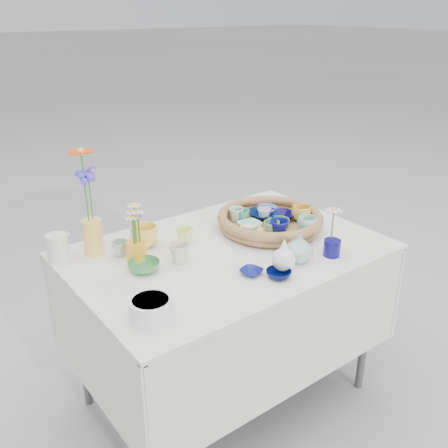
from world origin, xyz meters
TOP-DOWN VIEW (x-y plane):
  - ground at (0.00, 0.00)m, footprint 80.00×80.00m
  - display_table at (0.00, 0.00)m, footprint 1.26×0.86m
  - wicker_tray at (0.28, 0.05)m, footprint 0.47×0.47m
  - tray_ceramic_0 at (0.31, 0.13)m, footprint 0.15×0.15m
  - tray_ceramic_1 at (0.37, 0.07)m, footprint 0.15×0.15m
  - tray_ceramic_2 at (0.43, 0.00)m, footprint 0.10×0.10m
  - tray_ceramic_3 at (0.30, 0.02)m, footprint 0.12×0.12m
  - tray_ceramic_4 at (0.21, -0.04)m, footprint 0.08×0.08m
  - tray_ceramic_5 at (0.19, 0.08)m, footprint 0.10×0.10m
  - tray_ceramic_6 at (0.19, 0.17)m, footprint 0.07×0.07m
  - tray_ceramic_7 at (0.29, 0.10)m, footprint 0.08×0.08m
  - tray_ceramic_8 at (0.36, 0.17)m, footprint 0.11×0.11m
  - tray_ceramic_9 at (0.22, -0.07)m, footprint 0.08×0.08m
  - tray_ceramic_10 at (0.15, 0.03)m, footprint 0.12×0.12m
  - tray_ceramic_11 at (0.35, -0.11)m, footprint 0.11×0.11m
  - tray_ceramic_12 at (0.21, 0.15)m, footprint 0.07×0.07m
  - loose_ceramic_0 at (-0.25, 0.23)m, footprint 0.14×0.14m
  - loose_ceramic_1 at (-0.11, 0.15)m, footprint 0.09×0.09m
  - loose_ceramic_2 at (-0.36, 0.04)m, footprint 0.12×0.12m
  - loose_ceramic_3 at (-0.22, 0.02)m, footprint 0.09×0.09m
  - loose_ceramic_4 at (-0.06, -0.22)m, footprint 0.10×0.10m
  - loose_ceramic_5 at (-0.37, 0.21)m, footprint 0.08×0.08m
  - loose_ceramic_6 at (0.01, -0.30)m, footprint 0.11×0.11m
  - fluted_bowl at (-0.50, -0.26)m, footprint 0.14×0.14m
  - bud_vase_paleblue at (0.06, -0.27)m, footprint 0.10×0.10m
  - bud_vase_seafoam at (0.16, -0.25)m, footprint 0.12×0.12m
  - bud_vase_cobalt at (0.30, -0.30)m, footprint 0.08×0.08m
  - single_daisy at (0.30, -0.29)m, footprint 0.10×0.10m
  - tall_vase_yellow at (-0.45, 0.29)m, footprint 0.10×0.10m
  - gerbera at (-0.46, 0.29)m, footprint 0.14×0.14m
  - hydrangea at (-0.44, 0.30)m, footprint 0.07×0.07m
  - white_pitcher at (-0.59, 0.32)m, footprint 0.13×0.10m
  - daisy_cup at (-0.35, 0.12)m, footprint 0.08×0.08m
  - daisy_posy at (-0.35, 0.12)m, footprint 0.11×0.11m

SIDE VIEW (x-z plane):
  - ground at x=0.00m, z-range 0.00..0.00m
  - display_table at x=0.00m, z-range -0.38..0.38m
  - loose_ceramic_4 at x=-0.06m, z-range 0.77..0.78m
  - loose_ceramic_6 at x=0.01m, z-range 0.77..0.79m
  - loose_ceramic_2 at x=-0.36m, z-range 0.77..0.80m
  - tray_ceramic_10 at x=0.15m, z-range 0.78..0.81m
  - tray_ceramic_5 at x=0.19m, z-range 0.78..0.81m
  - loose_ceramic_5 at x=-0.37m, z-range 0.77..0.83m
  - tray_ceramic_1 at x=0.37m, z-range 0.78..0.81m
  - loose_ceramic_1 at x=-0.11m, z-range 0.77..0.83m
  - tray_ceramic_8 at x=0.36m, z-range 0.78..0.81m
  - tray_ceramic_3 at x=0.30m, z-range 0.78..0.81m
  - bud_vase_cobalt at x=0.30m, z-range 0.77..0.83m
  - tray_ceramic_0 at x=0.31m, z-range 0.78..0.82m
  - fluted_bowl at x=-0.50m, z-range 0.77..0.84m
  - loose_ceramic_3 at x=-0.22m, z-range 0.77..0.84m
  - wicker_tray at x=0.28m, z-range 0.77..0.84m
  - daisy_cup at x=-0.35m, z-range 0.77..0.85m
  - loose_ceramic_0 at x=-0.25m, z-range 0.77..0.86m
  - tray_ceramic_12 at x=0.21m, z-range 0.78..0.84m
  - tray_ceramic_7 at x=0.29m, z-range 0.78..0.84m
  - tray_ceramic_6 at x=0.19m, z-range 0.78..0.85m
  - tray_ceramic_4 at x=0.21m, z-range 0.78..0.85m
  - tray_ceramic_11 at x=0.35m, z-range 0.78..0.85m
  - tray_ceramic_2 at x=0.43m, z-range 0.78..0.85m
  - white_pitcher at x=-0.59m, z-range 0.77..0.88m
  - tray_ceramic_9 at x=0.22m, z-range 0.78..0.86m
  - bud_vase_seafoam at x=0.16m, z-range 0.77..0.88m
  - bud_vase_paleblue at x=0.06m, z-range 0.77..0.90m
  - tall_vase_yellow at x=-0.45m, z-range 0.77..0.91m
  - single_daisy at x=0.30m, z-range 0.82..0.97m
  - daisy_posy at x=-0.35m, z-range 0.85..1.01m
  - hydrangea at x=-0.44m, z-range 0.88..1.12m
  - gerbera at x=-0.46m, z-range 0.90..1.20m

